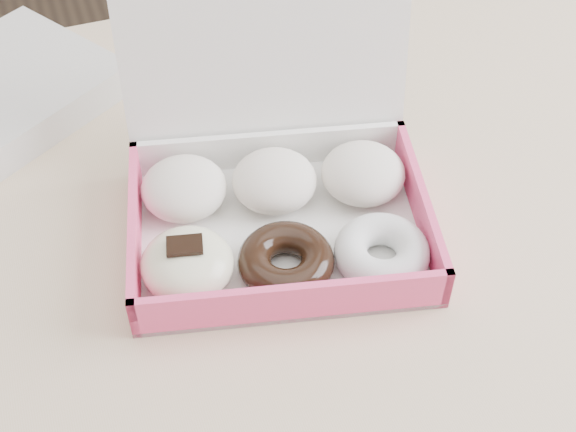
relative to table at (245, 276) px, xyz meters
name	(u,v)px	position (x,y,z in m)	size (l,w,h in m)	color
table	(245,276)	(0.00, 0.00, 0.00)	(1.20, 0.80, 0.75)	#D2B78A
donut_box	(275,201)	(0.03, -0.01, 0.11)	(0.32, 0.30, 0.20)	white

